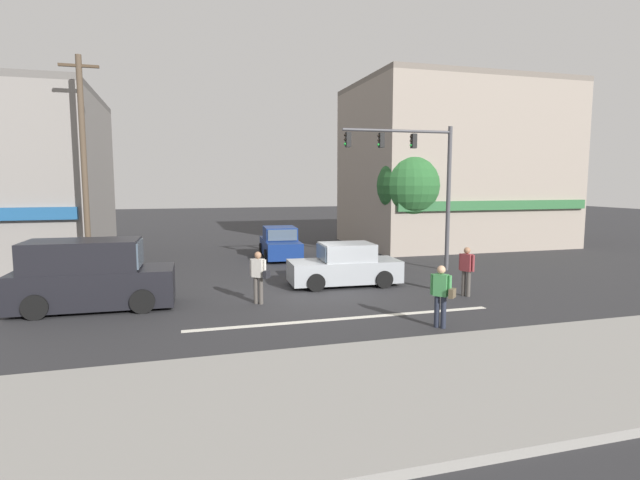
# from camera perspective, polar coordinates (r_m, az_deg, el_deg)

# --- Properties ---
(ground_plane) EXTENTS (120.00, 120.00, 0.00)m
(ground_plane) POSITION_cam_1_polar(r_m,az_deg,el_deg) (17.53, -0.79, -6.01)
(ground_plane) COLOR #2B2B2D
(lane_marking_stripe) EXTENTS (9.00, 0.24, 0.01)m
(lane_marking_stripe) POSITION_cam_1_polar(r_m,az_deg,el_deg) (14.29, 2.99, -8.94)
(lane_marking_stripe) COLOR silver
(lane_marking_stripe) RESTS_ON ground
(sidewalk_curb) EXTENTS (40.00, 5.00, 0.16)m
(sidewalk_curb) POSITION_cam_1_polar(r_m,az_deg,el_deg) (9.93, 12.87, -15.76)
(sidewalk_curb) COLOR gray
(sidewalk_curb) RESTS_ON ground
(building_right_corner) EXTENTS (12.19, 9.01, 9.74)m
(building_right_corner) POSITION_cam_1_polar(r_m,az_deg,el_deg) (32.28, 14.94, 8.23)
(building_right_corner) COLOR gray
(building_right_corner) RESTS_ON ground
(street_tree) EXTENTS (3.31, 3.31, 5.32)m
(street_tree) POSITION_cam_1_polar(r_m,az_deg,el_deg) (26.79, 10.01, 6.12)
(street_tree) COLOR #4C3823
(street_tree) RESTS_ON ground
(utility_pole_near_left) EXTENTS (1.40, 0.22, 8.53)m
(utility_pole_near_left) POSITION_cam_1_polar(r_m,az_deg,el_deg) (21.08, -25.35, 7.57)
(utility_pole_near_left) COLOR brown
(utility_pole_near_left) RESTS_ON ground
(traffic_light_mast) EXTENTS (4.89, 0.35, 6.20)m
(traffic_light_mast) POSITION_cam_1_polar(r_m,az_deg,el_deg) (21.71, 11.50, 7.72)
(traffic_light_mast) COLOR #47474C
(traffic_light_mast) RESTS_ON ground
(van_crossing_center) EXTENTS (4.66, 2.16, 2.11)m
(van_crossing_center) POSITION_cam_1_polar(r_m,az_deg,el_deg) (16.61, -24.67, -3.80)
(van_crossing_center) COLOR black
(van_crossing_center) RESTS_ON ground
(sedan_crossing_rightbound) EXTENTS (4.18, 2.04, 1.58)m
(sedan_crossing_rightbound) POSITION_cam_1_polar(r_m,az_deg,el_deg) (18.67, 2.84, -3.02)
(sedan_crossing_rightbound) COLOR #999EA3
(sedan_crossing_rightbound) RESTS_ON ground
(sedan_crossing_leftbound) EXTENTS (2.10, 4.21, 1.58)m
(sedan_crossing_leftbound) POSITION_cam_1_polar(r_m,az_deg,el_deg) (25.42, -4.57, -0.46)
(sedan_crossing_leftbound) COLOR navy
(sedan_crossing_leftbound) RESTS_ON ground
(pedestrian_foreground_with_bag) EXTENTS (0.53, 0.63, 1.67)m
(pedestrian_foreground_with_bag) POSITION_cam_1_polar(r_m,az_deg,el_deg) (13.54, 13.72, -5.86)
(pedestrian_foreground_with_bag) COLOR #232838
(pedestrian_foreground_with_bag) RESTS_ON ground
(pedestrian_mid_crossing) EXTENTS (0.36, 0.52, 1.67)m
(pedestrian_mid_crossing) POSITION_cam_1_polar(r_m,az_deg,el_deg) (17.51, 16.40, -3.13)
(pedestrian_mid_crossing) COLOR #4C4742
(pedestrian_mid_crossing) RESTS_ON ground
(pedestrian_far_side) EXTENTS (0.59, 0.58, 1.67)m
(pedestrian_far_side) POSITION_cam_1_polar(r_m,az_deg,el_deg) (15.85, -7.01, -3.91)
(pedestrian_far_side) COLOR #4C4742
(pedestrian_far_side) RESTS_ON ground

